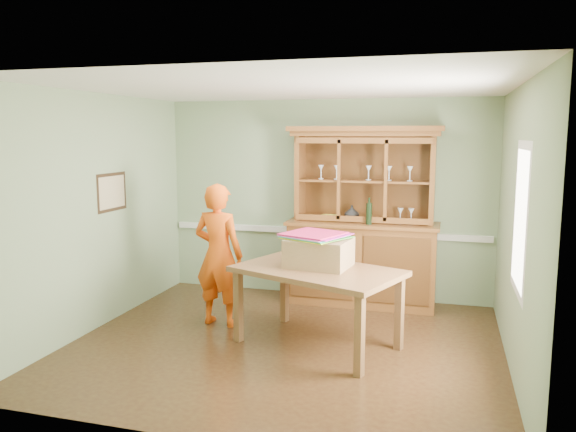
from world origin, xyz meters
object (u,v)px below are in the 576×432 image
(china_hutch, at_px, (362,243))
(person, at_px, (219,255))
(cardboard_box, at_px, (319,253))
(dining_table, at_px, (317,278))

(china_hutch, height_order, person, china_hutch)
(china_hutch, relative_size, person, 1.39)
(china_hutch, bearing_deg, cardboard_box, -98.59)
(china_hutch, height_order, cardboard_box, china_hutch)
(dining_table, height_order, cardboard_box, cardboard_box)
(china_hutch, distance_m, person, 1.98)
(dining_table, bearing_deg, china_hutch, 103.21)
(dining_table, distance_m, cardboard_box, 0.27)
(cardboard_box, bearing_deg, china_hutch, 81.41)
(china_hutch, xyz_separation_m, dining_table, (-0.23, -1.65, -0.08))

